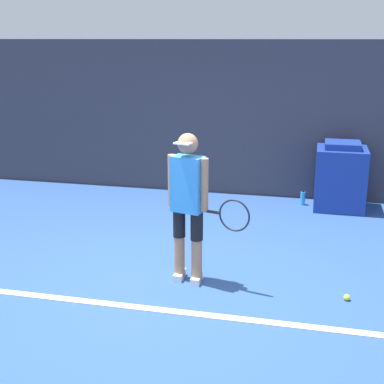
{
  "coord_description": "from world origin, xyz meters",
  "views": [
    {
      "loc": [
        1.44,
        -5.18,
        2.65
      ],
      "look_at": [
        0.14,
        0.42,
        0.99
      ],
      "focal_mm": 50.0,
      "sensor_mm": 36.0,
      "label": 1
    }
  ],
  "objects_px": {
    "tennis_player": "(189,201)",
    "water_bottle": "(303,198)",
    "covered_chair": "(340,177)",
    "tennis_ball": "(347,297)"
  },
  "relations": [
    {
      "from": "tennis_player",
      "to": "water_bottle",
      "type": "xyz_separation_m",
      "value": [
        1.16,
        3.21,
        -0.83
      ]
    },
    {
      "from": "covered_chair",
      "to": "tennis_player",
      "type": "bearing_deg",
      "value": -118.57
    },
    {
      "from": "tennis_player",
      "to": "covered_chair",
      "type": "height_order",
      "value": "tennis_player"
    },
    {
      "from": "tennis_ball",
      "to": "water_bottle",
      "type": "bearing_deg",
      "value": 99.64
    },
    {
      "from": "tennis_ball",
      "to": "covered_chair",
      "type": "relative_size",
      "value": 0.06
    },
    {
      "from": "tennis_ball",
      "to": "water_bottle",
      "type": "relative_size",
      "value": 0.28
    },
    {
      "from": "tennis_player",
      "to": "water_bottle",
      "type": "relative_size",
      "value": 7.0
    },
    {
      "from": "water_bottle",
      "to": "tennis_player",
      "type": "bearing_deg",
      "value": -109.88
    },
    {
      "from": "tennis_player",
      "to": "water_bottle",
      "type": "bearing_deg",
      "value": 84.64
    },
    {
      "from": "covered_chair",
      "to": "water_bottle",
      "type": "relative_size",
      "value": 4.49
    }
  ]
}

